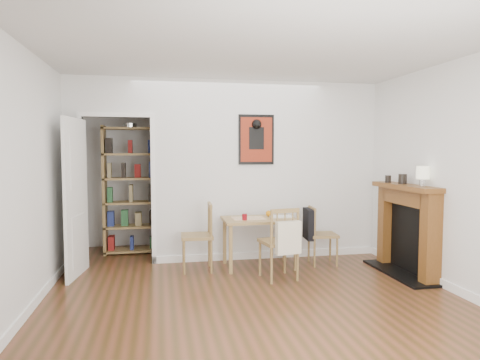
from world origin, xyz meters
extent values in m
plane|color=brown|center=(0.00, 0.00, 0.00)|extent=(5.20, 5.20, 0.00)
plane|color=silver|center=(0.00, 2.60, 1.30)|extent=(4.50, 0.00, 4.50)
plane|color=silver|center=(0.00, -2.60, 1.30)|extent=(4.50, 0.00, 4.50)
plane|color=silver|center=(-2.25, 0.00, 1.30)|extent=(0.00, 5.20, 5.20)
plane|color=silver|center=(2.25, 0.00, 1.30)|extent=(0.00, 5.20, 5.20)
plane|color=silver|center=(0.00, 0.00, 2.60)|extent=(5.20, 5.20, 0.00)
cube|color=silver|center=(0.57, 1.40, 1.30)|extent=(3.35, 0.10, 2.60)
cube|color=silver|center=(-2.12, 1.40, 1.30)|extent=(0.25, 0.10, 2.60)
cube|color=silver|center=(-1.55, 1.40, 2.33)|extent=(0.90, 0.10, 0.55)
cube|color=white|center=(-2.03, 1.40, 1.02)|extent=(0.06, 0.14, 2.05)
cube|color=white|center=(-1.07, 1.40, 1.02)|extent=(0.06, 0.14, 2.05)
cube|color=white|center=(0.57, 1.34, 0.05)|extent=(3.35, 0.02, 0.10)
cube|color=white|center=(-2.24, -0.60, 0.05)|extent=(0.02, 4.00, 0.10)
cube|color=white|center=(2.24, -0.60, 0.05)|extent=(0.02, 4.00, 0.10)
cube|color=white|center=(-2.02, 0.93, 1.00)|extent=(0.15, 0.80, 2.00)
cube|color=black|center=(0.40, 1.33, 1.75)|extent=(0.52, 0.02, 0.72)
cube|color=maroon|center=(0.40, 1.32, 1.75)|extent=(0.46, 0.00, 0.64)
cube|color=olive|center=(0.35, 0.91, 0.65)|extent=(0.99, 0.63, 0.04)
cube|color=olive|center=(-0.09, 0.65, 0.32)|extent=(0.04, 0.04, 0.64)
cube|color=olive|center=(0.79, 0.65, 0.32)|extent=(0.04, 0.04, 0.64)
cube|color=olive|center=(-0.09, 1.17, 0.32)|extent=(0.04, 0.04, 0.64)
cube|color=olive|center=(0.79, 1.17, 0.32)|extent=(0.04, 0.04, 0.64)
cube|color=black|center=(1.04, 0.90, 0.57)|extent=(0.12, 0.34, 0.43)
cube|color=beige|center=(0.50, 0.11, 0.57)|extent=(0.32, 0.15, 0.39)
cube|color=olive|center=(-1.81, 2.07, 0.99)|extent=(0.04, 0.33, 1.97)
cube|color=olive|center=(-1.02, 2.07, 0.99)|extent=(0.04, 0.33, 1.97)
cube|color=olive|center=(-1.42, 2.07, 0.04)|extent=(0.83, 0.33, 0.03)
cube|color=olive|center=(-1.42, 2.07, 0.79)|extent=(0.83, 0.33, 0.03)
cube|color=olive|center=(-1.42, 2.07, 1.93)|extent=(0.83, 0.33, 0.03)
cube|color=maroon|center=(-1.42, 2.07, 0.99)|extent=(0.73, 0.27, 0.27)
cube|color=brown|center=(2.15, -0.24, 0.55)|extent=(0.20, 0.16, 1.10)
cube|color=brown|center=(2.15, 0.74, 0.55)|extent=(0.20, 0.16, 1.10)
cube|color=brown|center=(2.12, 0.25, 1.13)|extent=(0.30, 1.21, 0.06)
cube|color=brown|center=(2.15, 0.25, 1.00)|extent=(0.20, 0.85, 0.20)
cube|color=black|center=(2.21, 0.25, 0.45)|extent=(0.08, 0.81, 0.88)
cube|color=black|center=(2.09, 0.25, 0.01)|extent=(0.45, 1.25, 0.03)
cylinder|color=maroon|center=(0.12, 0.79, 0.71)|extent=(0.07, 0.07, 0.09)
sphere|color=orange|center=(0.52, 1.05, 0.71)|extent=(0.08, 0.08, 0.08)
cube|color=beige|center=(0.20, 0.93, 0.67)|extent=(0.44, 0.33, 0.00)
cube|color=silver|center=(0.67, 0.96, 0.68)|extent=(0.33, 0.26, 0.02)
cylinder|color=silver|center=(2.15, -0.05, 1.20)|extent=(0.08, 0.08, 0.09)
cylinder|color=beige|center=(2.15, -0.05, 1.33)|extent=(0.16, 0.16, 0.16)
cylinder|color=black|center=(2.13, 0.35, 1.22)|extent=(0.11, 0.11, 0.13)
cylinder|color=black|center=(2.06, 0.59, 1.21)|extent=(0.08, 0.08, 0.10)
camera|label=1|loc=(-0.98, -4.71, 1.60)|focal=32.00mm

